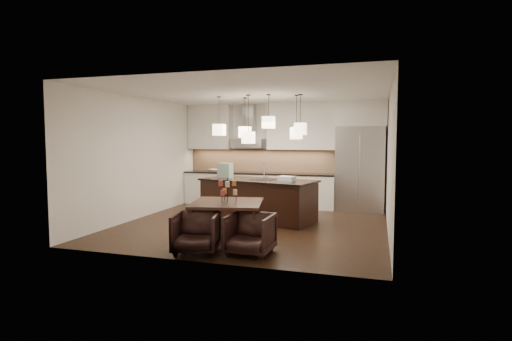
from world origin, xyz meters
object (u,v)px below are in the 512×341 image
(dining_table, at_px, (228,222))
(armchair_left, at_px, (196,233))
(refrigerator, at_px, (360,169))
(island_body, at_px, (258,201))
(armchair_right, at_px, (250,234))

(dining_table, height_order, armchair_left, dining_table)
(refrigerator, bearing_deg, dining_table, -118.18)
(island_body, distance_m, armchair_left, 2.84)
(dining_table, xyz_separation_m, armchair_left, (-0.23, -0.79, -0.03))
(island_body, bearing_deg, dining_table, -74.67)
(refrigerator, xyz_separation_m, armchair_left, (-2.33, -4.70, -0.75))
(armchair_left, bearing_deg, dining_table, 59.97)
(armchair_right, bearing_deg, refrigerator, 73.58)
(refrigerator, distance_m, dining_table, 4.49)
(dining_table, relative_size, armchair_left, 1.67)
(refrigerator, distance_m, island_body, 2.92)
(armchair_left, relative_size, armchair_right, 1.01)
(dining_table, bearing_deg, armchair_right, -56.82)
(refrigerator, height_order, armchair_right, refrigerator)
(dining_table, bearing_deg, armchair_left, -118.78)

